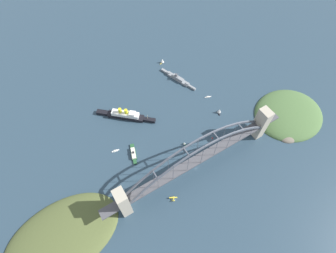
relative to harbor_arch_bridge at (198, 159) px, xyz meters
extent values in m
plane|color=#283D4C|center=(0.00, 0.00, -32.19)|extent=(1400.00, 1400.00, 0.00)
cube|color=#ADA38E|center=(-114.64, 0.00, -2.08)|extent=(13.61, 18.42, 60.22)
cube|color=#ADA38E|center=(114.64, 0.00, -2.08)|extent=(13.61, 18.42, 60.22)
cube|color=#47474C|center=(0.00, 0.00, -2.39)|extent=(215.67, 13.46, 2.40)
cube|color=#47474C|center=(-133.45, 0.00, -2.39)|extent=(24.00, 13.46, 2.40)
cube|color=#47474C|center=(133.45, 0.00, -2.39)|extent=(24.00, 13.46, 2.40)
cube|color=#4C515B|center=(-100.11, -6.06, 5.95)|extent=(24.17, 1.80, 19.24)
cube|color=#4C515B|center=(-77.87, -6.06, 20.77)|extent=(23.86, 1.80, 15.74)
cube|color=#4C515B|center=(-55.62, -6.06, 31.89)|extent=(23.48, 1.80, 12.22)
cube|color=#4C515B|center=(-33.37, -6.06, 39.30)|extent=(23.02, 1.80, 8.66)
cube|color=#4C515B|center=(-11.12, -6.06, 43.01)|extent=(22.51, 1.80, 5.04)
cube|color=#4C515B|center=(11.12, -6.06, 43.01)|extent=(22.51, 1.80, 5.04)
cube|color=#4C515B|center=(33.37, -6.06, 39.30)|extent=(23.02, 1.80, 8.66)
cube|color=#4C515B|center=(55.62, -6.06, 31.89)|extent=(23.48, 1.80, 12.22)
cube|color=#4C515B|center=(77.87, -6.06, 20.77)|extent=(23.86, 1.80, 15.74)
cube|color=#4C515B|center=(100.11, -6.06, 5.95)|extent=(24.17, 1.80, 19.24)
cube|color=#4C515B|center=(-100.11, 6.06, 5.95)|extent=(24.17, 1.80, 19.24)
cube|color=#4C515B|center=(-77.87, 6.06, 20.77)|extent=(23.86, 1.80, 15.74)
cube|color=#4C515B|center=(-55.62, 6.06, 31.89)|extent=(23.48, 1.80, 12.22)
cube|color=#4C515B|center=(-33.37, 6.06, 39.30)|extent=(23.02, 1.80, 8.66)
cube|color=#4C515B|center=(-11.12, 6.06, 43.01)|extent=(22.51, 1.80, 5.04)
cube|color=#4C515B|center=(11.12, 6.06, 43.01)|extent=(22.51, 1.80, 5.04)
cube|color=#4C515B|center=(33.37, 6.06, 39.30)|extent=(23.02, 1.80, 8.66)
cube|color=#4C515B|center=(55.62, 6.06, 31.89)|extent=(23.48, 1.80, 12.22)
cube|color=#4C515B|center=(77.87, 6.06, 20.77)|extent=(23.86, 1.80, 15.74)
cube|color=#4C515B|center=(100.11, 6.06, 5.95)|extent=(24.17, 1.80, 19.24)
cube|color=#4C515B|center=(-111.24, 0.00, -2.39)|extent=(1.40, 12.11, 1.40)
cube|color=#4C515B|center=(-66.74, 0.00, 27.26)|extent=(1.40, 12.11, 1.40)
cube|color=#4C515B|center=(-22.25, 0.00, 42.08)|extent=(1.40, 12.11, 1.40)
cube|color=#4C515B|center=(22.25, 0.00, 42.08)|extent=(1.40, 12.11, 1.40)
cube|color=#4C515B|center=(66.74, 0.00, 27.26)|extent=(1.40, 12.11, 1.40)
cube|color=#4C515B|center=(111.24, 0.00, -2.39)|extent=(1.40, 12.11, 1.40)
cylinder|color=#4C515B|center=(-88.99, -6.06, 6.55)|extent=(0.56, 0.56, 15.48)
cylinder|color=#4C515B|center=(-88.99, 6.06, 6.55)|extent=(0.56, 0.56, 15.48)
cylinder|color=#4C515B|center=(-66.74, -6.06, 13.03)|extent=(0.56, 0.56, 28.45)
cylinder|color=#4C515B|center=(-66.74, 6.06, 13.03)|extent=(0.56, 0.56, 28.45)
cylinder|color=#4C515B|center=(-44.49, -6.06, 17.67)|extent=(0.56, 0.56, 37.71)
cylinder|color=#4C515B|center=(-44.49, 6.06, 17.67)|extent=(0.56, 0.56, 37.71)
cylinder|color=#4C515B|center=(-22.25, -6.06, 20.45)|extent=(0.56, 0.56, 43.27)
cylinder|color=#4C515B|center=(-22.25, 6.06, 20.45)|extent=(0.56, 0.56, 43.27)
cylinder|color=#4C515B|center=(0.00, -6.06, 21.37)|extent=(0.56, 0.56, 45.13)
cylinder|color=#4C515B|center=(0.00, 6.06, 21.37)|extent=(0.56, 0.56, 45.13)
cylinder|color=#4C515B|center=(22.25, -6.06, 20.45)|extent=(0.56, 0.56, 43.27)
cylinder|color=#4C515B|center=(22.25, 6.06, 20.45)|extent=(0.56, 0.56, 43.27)
cylinder|color=#4C515B|center=(44.49, -6.06, 17.67)|extent=(0.56, 0.56, 37.71)
cylinder|color=#4C515B|center=(44.49, 6.06, 17.67)|extent=(0.56, 0.56, 37.71)
cylinder|color=#4C515B|center=(66.74, -6.06, 13.03)|extent=(0.56, 0.56, 28.45)
cylinder|color=#4C515B|center=(66.74, 6.06, 13.03)|extent=(0.56, 0.56, 28.45)
cylinder|color=#4C515B|center=(88.99, -6.06, 6.55)|extent=(0.56, 0.56, 15.48)
cylinder|color=#4C515B|center=(88.99, 6.06, 6.55)|extent=(0.56, 0.56, 15.48)
ellipsoid|color=#4C562D|center=(-198.57, 11.88, -32.19)|extent=(149.90, 94.52, 20.97)
ellipsoid|color=#476638|center=(187.62, -0.60, -32.19)|extent=(118.45, 104.12, 25.23)
ellipsoid|color=#756B5B|center=(160.97, -29.24, -32.19)|extent=(41.46, 31.23, 13.87)
cube|color=black|center=(-47.54, 136.30, -29.30)|extent=(52.82, 49.33, 5.78)
cube|color=black|center=(-17.78, 109.46, -29.30)|extent=(19.38, 18.41, 5.78)
cube|color=black|center=(-77.30, 163.14, -29.30)|extent=(20.28, 19.40, 5.78)
cube|color=white|center=(-47.54, 136.30, -22.98)|extent=(40.43, 37.90, 6.84)
cube|color=white|center=(-38.33, 128.00, -17.96)|extent=(13.50, 13.44, 3.20)
cylinder|color=yellow|center=(-45.87, 134.79, -15.33)|extent=(5.50, 5.50, 8.47)
cylinder|color=yellow|center=(-53.40, 141.59, -15.33)|extent=(5.50, 5.50, 8.47)
cylinder|color=tan|center=(-19.64, 111.14, -21.41)|extent=(0.50, 0.50, 10.00)
cube|color=gray|center=(71.89, 162.13, -30.24)|extent=(23.04, 47.21, 3.89)
cube|color=gray|center=(82.09, 132.42, -30.24)|extent=(8.58, 16.05, 3.89)
cube|color=gray|center=(61.68, 191.83, -30.24)|extent=(9.28, 16.29, 3.89)
cube|color=gray|center=(71.89, 162.13, -26.60)|extent=(13.84, 24.40, 3.38)
cylinder|color=gray|center=(78.90, 141.71, -27.20)|extent=(5.72, 5.72, 2.20)
cylinder|color=gray|center=(64.87, 182.55, -27.20)|extent=(5.72, 5.72, 2.20)
cylinder|color=gray|center=(71.89, 162.13, -19.91)|extent=(0.60, 0.60, 10.00)
cylinder|color=#4C4C51|center=(70.36, 166.58, -22.71)|extent=(4.50, 4.50, 4.40)
cube|color=#23512D|center=(-68.19, 68.37, -31.09)|extent=(13.24, 21.73, 2.19)
cube|color=#23512D|center=(-72.51, 55.39, -31.09)|extent=(6.90, 8.07, 2.19)
cube|color=#23512D|center=(-63.87, 81.36, -31.09)|extent=(7.84, 8.38, 2.19)
cube|color=beige|center=(-68.19, 68.37, -28.72)|extent=(11.69, 19.77, 2.54)
cylinder|color=black|center=(-68.19, 68.37, -26.25)|extent=(2.85, 2.85, 2.40)
cylinder|color=#B7B7B2|center=(-54.61, -20.44, -31.74)|extent=(3.85, 5.99, 0.90)
cylinder|color=#B7B7B2|center=(-51.38, -22.23, -31.74)|extent=(3.85, 5.99, 0.90)
cylinder|color=black|center=(-54.61, -20.44, -30.78)|extent=(0.14, 0.14, 1.01)
cylinder|color=black|center=(-51.38, -22.23, -30.78)|extent=(0.14, 0.14, 1.01)
ellipsoid|color=gold|center=(-53.00, -21.33, -29.69)|extent=(4.59, 7.04, 1.16)
cylinder|color=black|center=(-51.39, -18.42, -29.69)|extent=(1.35, 1.23, 1.10)
cube|color=gold|center=(-52.55, -20.53, -29.20)|extent=(10.40, 6.77, 0.20)
cube|color=gold|center=(-54.57, -24.19, -29.58)|extent=(4.17, 2.97, 0.12)
cube|color=black|center=(-54.57, -24.19, -28.36)|extent=(0.64, 1.02, 1.50)
cube|color=black|center=(90.10, 62.33, -31.64)|extent=(5.21, 6.89, 1.08)
cube|color=black|center=(88.27, 58.52, -31.64)|extent=(2.02, 2.44, 1.08)
cube|color=black|center=(91.94, 66.13, -31.64)|extent=(2.24, 2.54, 1.08)
cylinder|color=tan|center=(89.87, 61.85, -26.26)|extent=(0.16, 0.16, 9.69)
cone|color=white|center=(90.68, 63.52, -26.74)|extent=(7.75, 7.75, 7.75)
cube|color=#2D6B3D|center=(7.55, 42.24, -31.68)|extent=(2.56, 3.91, 1.01)
cube|color=#2D6B3D|center=(8.21, 39.93, -31.68)|extent=(1.04, 1.36, 1.01)
cube|color=#2D6B3D|center=(6.88, 44.54, -31.68)|extent=(1.18, 1.40, 1.01)
cylinder|color=tan|center=(7.63, 41.95, -28.74)|extent=(0.16, 0.16, 4.87)
cone|color=white|center=(7.34, 42.96, -28.98)|extent=(4.09, 4.09, 3.89)
cube|color=silver|center=(94.61, 100.12, -31.56)|extent=(7.40, 4.46, 1.25)
cube|color=silver|center=(99.04, 98.66, -31.56)|extent=(2.63, 1.98, 1.25)
cube|color=silver|center=(90.17, 101.58, -31.56)|extent=(2.71, 2.23, 1.25)
cube|color=beige|center=(93.77, 100.40, -30.30)|extent=(3.92, 2.91, 1.27)
cube|color=silver|center=(-89.39, 87.81, -31.77)|extent=(7.43, 4.13, 0.84)
cube|color=silver|center=(-84.79, 86.95, -31.77)|extent=(2.59, 1.99, 0.84)
cube|color=silver|center=(-93.99, 88.67, -31.77)|extent=(2.65, 2.30, 0.84)
cube|color=beige|center=(-90.25, 87.97, -30.81)|extent=(3.88, 2.92, 1.07)
cube|color=gold|center=(68.82, 215.53, -31.68)|extent=(6.89, 4.22, 1.02)
cube|color=gold|center=(64.71, 214.23, -31.68)|extent=(2.38, 1.67, 1.02)
cube|color=gold|center=(72.93, 216.83, -31.68)|extent=(2.44, 1.88, 1.02)
cylinder|color=tan|center=(68.31, 215.37, -26.22)|extent=(0.16, 0.16, 9.90)
cone|color=white|center=(70.11, 215.94, -26.71)|extent=(7.44, 7.44, 7.92)
cone|color=red|center=(51.36, 28.78, -31.09)|extent=(2.20, 2.20, 2.20)
sphere|color=#F2E566|center=(51.36, 28.78, -29.69)|extent=(0.50, 0.50, 0.50)
camera|label=1|loc=(-116.63, -111.95, 321.75)|focal=27.71mm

